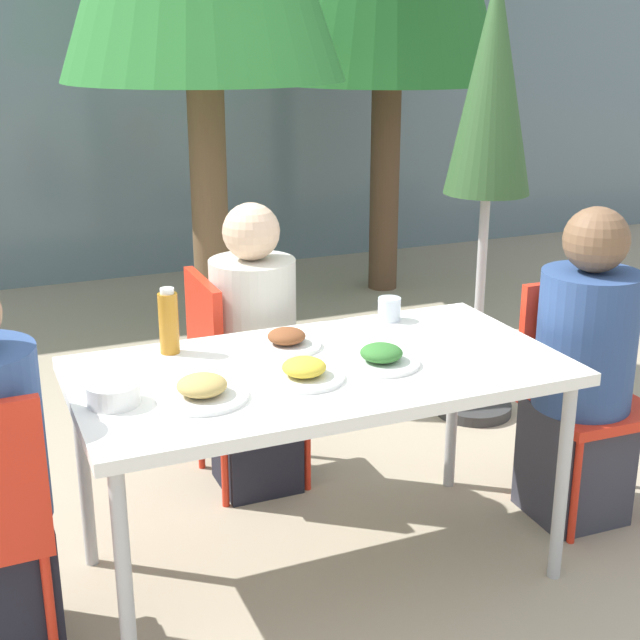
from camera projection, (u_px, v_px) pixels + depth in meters
name	position (u px, v px, depth m)	size (l,w,h in m)	color
ground_plane	(320.00, 569.00, 3.04)	(24.00, 24.00, 0.00)	tan
building_facade	(89.00, 67.00, 6.16)	(10.00, 0.20, 3.00)	slate
dining_table	(320.00, 382.00, 2.82)	(1.54, 0.81, 0.75)	white
chair_right	(579.00, 380.00, 3.32)	(0.41, 0.41, 0.87)	red
person_right	(583.00, 377.00, 3.22)	(0.35, 0.35, 1.18)	#383842
chair_far	(231.00, 365.00, 3.46)	(0.40, 0.40, 0.87)	red
person_far	(254.00, 357.00, 3.44)	(0.33, 0.33, 1.15)	black
closed_umbrella	(491.00, 101.00, 3.82)	(0.38, 0.38, 2.02)	#333333
plate_0	(381.00, 357.00, 2.80)	(0.24, 0.24, 0.07)	white
plate_1	(287.00, 340.00, 2.95)	(0.23, 0.23, 0.06)	white
plate_2	(202.00, 390.00, 2.54)	(0.26, 0.26, 0.07)	white
plate_3	(304.00, 372.00, 2.68)	(0.24, 0.24, 0.07)	white
bottle	(169.00, 322.00, 2.88)	(0.06, 0.06, 0.22)	#B7751E
drinking_cup	(389.00, 309.00, 3.22)	(0.08, 0.08, 0.08)	silver
salad_bowl	(113.00, 394.00, 2.51)	(0.15, 0.15, 0.06)	white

